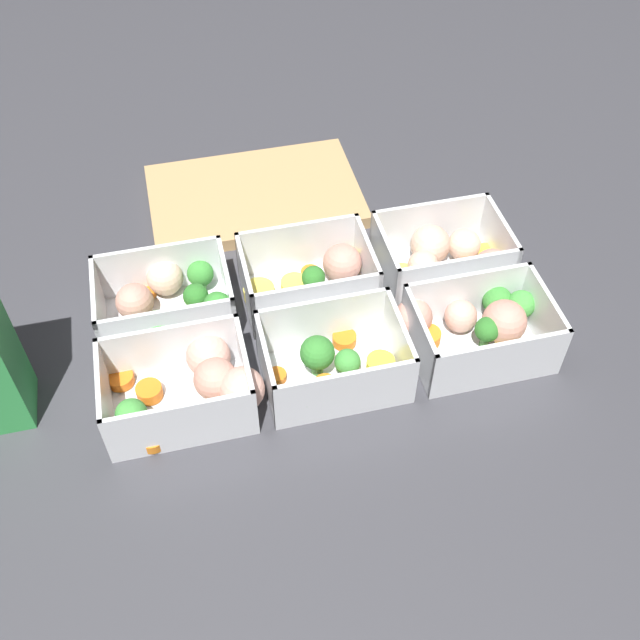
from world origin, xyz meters
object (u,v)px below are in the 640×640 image
object	(u,v)px
container_near_center	(333,364)
container_near_right	(478,324)
container_far_left	(167,303)
container_far_center	(315,276)
container_far_right	(448,256)
container_near_left	(197,385)

from	to	relation	value
container_near_center	container_near_right	size ratio (longest dim) A/B	0.91
container_near_right	container_far_left	distance (m)	0.35
container_far_left	container_far_center	distance (m)	0.18
container_far_left	container_far_right	xyz separation A→B (m)	(0.34, -0.00, -0.00)
container_near_left	container_near_right	size ratio (longest dim) A/B	1.04
container_near_right	container_far_right	xyz separation A→B (m)	(0.01, 0.11, -0.00)
container_near_left	container_far_left	bearing A→B (deg)	98.56
container_near_right	container_far_left	size ratio (longest dim) A/B	1.10
container_near_left	container_far_center	world-z (taller)	same
container_near_right	container_near_left	bearing A→B (deg)	-178.02
container_near_left	container_far_right	world-z (taller)	same
container_far_right	container_near_center	bearing A→B (deg)	-144.17
container_near_left	container_near_center	world-z (taller)	same
container_near_center	container_near_left	bearing A→B (deg)	177.98
container_near_right	container_far_left	world-z (taller)	same
container_near_center	container_far_center	world-z (taller)	same
container_near_center	container_far_left	bearing A→B (deg)	141.37
container_near_right	container_far_center	distance (m)	0.20
container_far_center	container_near_right	bearing A→B (deg)	-36.88
container_near_right	container_far_right	bearing A→B (deg)	86.77
container_near_center	container_near_right	distance (m)	0.17
container_near_left	container_near_right	xyz separation A→B (m)	(0.32, 0.01, -0.00)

